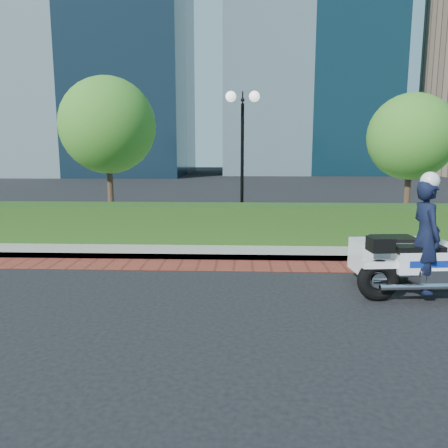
{
  "coord_description": "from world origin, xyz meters",
  "views": [
    {
      "loc": [
        1.01,
        -8.23,
        2.63
      ],
      "look_at": [
        0.61,
        1.35,
        1.0
      ],
      "focal_mm": 35.0,
      "sensor_mm": 36.0,
      "label": 1
    }
  ],
  "objects_px": {
    "police_motorcycle": "(419,252)",
    "tree_b": "(108,126)",
    "tree_c": "(411,137)",
    "lamppost": "(242,139)"
  },
  "relations": [
    {
      "from": "police_motorcycle",
      "to": "tree_b",
      "type": "bearing_deg",
      "value": 133.5
    },
    {
      "from": "tree_c",
      "to": "lamppost",
      "type": "bearing_deg",
      "value": -166.7
    },
    {
      "from": "lamppost",
      "to": "tree_c",
      "type": "distance_m",
      "value": 5.65
    },
    {
      "from": "tree_c",
      "to": "police_motorcycle",
      "type": "relative_size",
      "value": 1.54
    },
    {
      "from": "lamppost",
      "to": "police_motorcycle",
      "type": "xyz_separation_m",
      "value": [
        3.27,
        -5.46,
        -2.18
      ]
    },
    {
      "from": "tree_c",
      "to": "police_motorcycle",
      "type": "bearing_deg",
      "value": -108.27
    },
    {
      "from": "lamppost",
      "to": "police_motorcycle",
      "type": "height_order",
      "value": "lamppost"
    },
    {
      "from": "tree_b",
      "to": "tree_c",
      "type": "height_order",
      "value": "tree_b"
    },
    {
      "from": "lamppost",
      "to": "police_motorcycle",
      "type": "relative_size",
      "value": 1.5
    },
    {
      "from": "tree_b",
      "to": "police_motorcycle",
      "type": "xyz_separation_m",
      "value": [
        7.77,
        -6.76,
        -2.66
      ]
    }
  ]
}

